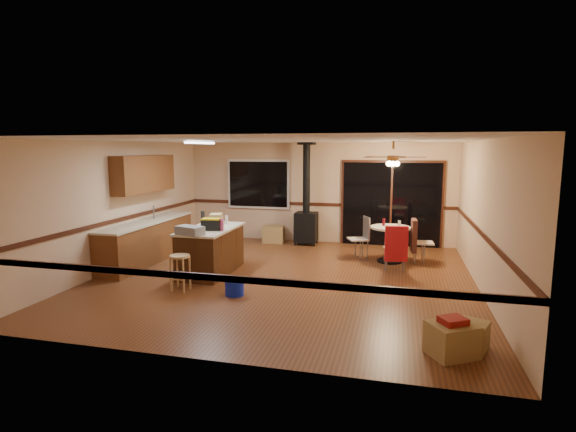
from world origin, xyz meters
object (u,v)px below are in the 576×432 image
(wood_stove, at_px, (306,216))
(kitchen_island, at_px, (211,250))
(chair_right, at_px, (415,236))
(dining_table, at_px, (390,238))
(blue_bucket, at_px, (234,287))
(box_corner_b, at_px, (469,335))
(toolbox_black, at_px, (211,225))
(bar_stool, at_px, (180,273))
(box_under_window, at_px, (274,234))
(toolbox_grey, at_px, (190,230))
(chair_left, at_px, (363,233))
(chair_near, at_px, (396,244))
(box_corner_a, at_px, (452,340))

(wood_stove, bearing_deg, kitchen_island, -113.09)
(wood_stove, bearing_deg, chair_right, -26.02)
(dining_table, bearing_deg, blue_bucket, -130.45)
(chair_right, xyz_separation_m, box_corner_b, (0.53, -4.19, -0.42))
(wood_stove, relative_size, toolbox_black, 6.99)
(bar_stool, xyz_separation_m, box_under_window, (0.48, 4.28, -0.10))
(box_corner_b, bearing_deg, chair_right, 97.15)
(box_under_window, bearing_deg, dining_table, -24.61)
(toolbox_grey, bearing_deg, dining_table, 34.77)
(blue_bucket, distance_m, chair_left, 3.62)
(toolbox_black, relative_size, chair_right, 0.52)
(wood_stove, relative_size, chair_left, 4.76)
(wood_stove, height_order, box_under_window, wood_stove)
(kitchen_island, height_order, dining_table, kitchen_island)
(bar_stool, bearing_deg, toolbox_black, 79.87)
(toolbox_black, bearing_deg, chair_right, 27.03)
(bar_stool, xyz_separation_m, dining_table, (3.49, 2.90, 0.22))
(blue_bucket, xyz_separation_m, chair_near, (2.62, 2.04, 0.46))
(chair_right, distance_m, box_corner_b, 4.24)
(toolbox_grey, distance_m, chair_right, 4.75)
(toolbox_black, bearing_deg, box_under_window, 84.70)
(wood_stove, relative_size, bar_stool, 4.02)
(bar_stool, relative_size, box_corner_b, 1.47)
(kitchen_island, bearing_deg, bar_stool, -93.08)
(bar_stool, xyz_separation_m, box_corner_a, (4.31, -1.51, -0.12))
(bar_stool, distance_m, blue_bucket, 1.02)
(chair_right, bearing_deg, chair_near, -112.97)
(kitchen_island, xyz_separation_m, toolbox_black, (0.11, -0.20, 0.55))
(bar_stool, bearing_deg, dining_table, 39.65)
(wood_stove, relative_size, box_corner_a, 4.84)
(blue_bucket, height_order, box_corner_a, box_corner_a)
(dining_table, relative_size, chair_left, 1.62)
(box_corner_b, bearing_deg, box_under_window, 126.26)
(toolbox_grey, relative_size, chair_right, 0.71)
(kitchen_island, xyz_separation_m, chair_near, (3.56, 0.84, 0.14))
(toolbox_black, xyz_separation_m, chair_left, (2.72, 2.06, -0.41))
(dining_table, distance_m, box_corner_a, 4.49)
(toolbox_black, height_order, box_under_window, toolbox_black)
(chair_right, bearing_deg, toolbox_black, -152.97)
(kitchen_island, distance_m, toolbox_black, 0.59)
(toolbox_black, relative_size, bar_stool, 0.58)
(kitchen_island, distance_m, chair_near, 3.66)
(toolbox_black, xyz_separation_m, chair_near, (3.45, 1.04, -0.40))
(wood_stove, relative_size, chair_right, 3.60)
(box_corner_a, bearing_deg, bar_stool, 160.75)
(kitchen_island, relative_size, box_corner_b, 3.94)
(toolbox_black, bearing_deg, toolbox_grey, -110.52)
(chair_left, bearing_deg, chair_right, -5.28)
(bar_stool, bearing_deg, toolbox_grey, 92.52)
(dining_table, bearing_deg, chair_left, 166.81)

